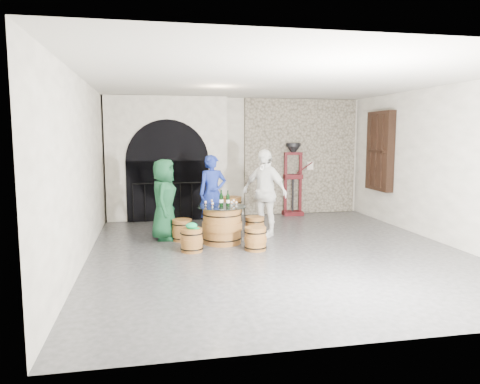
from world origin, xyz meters
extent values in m
plane|color=#2F2F31|center=(0.00, 0.00, 0.00)|extent=(8.00, 8.00, 0.00)
plane|color=silver|center=(0.00, 4.00, 1.60)|extent=(8.00, 0.00, 8.00)
plane|color=silver|center=(0.00, -4.00, 1.60)|extent=(8.00, 0.00, 8.00)
plane|color=silver|center=(-3.50, 0.00, 1.60)|extent=(0.00, 8.00, 8.00)
plane|color=silver|center=(3.50, 0.00, 1.60)|extent=(0.00, 8.00, 8.00)
plane|color=beige|center=(0.00, 0.00, 3.20)|extent=(8.00, 8.00, 0.00)
cube|color=gray|center=(1.80, 3.94, 1.60)|extent=(3.20, 0.12, 3.18)
cube|color=silver|center=(-1.90, 3.75, 1.60)|extent=(3.10, 0.50, 3.18)
cube|color=black|center=(-1.90, 3.48, 0.78)|extent=(2.10, 0.03, 1.55)
cylinder|color=black|center=(-1.90, 3.48, 1.55)|extent=(2.10, 0.03, 2.10)
cylinder|color=black|center=(-1.90, 3.42, 0.98)|extent=(1.79, 0.04, 0.04)
cylinder|color=black|center=(-2.79, 3.42, 0.49)|extent=(0.02, 0.02, 0.98)
cylinder|color=black|center=(-2.50, 3.42, 0.49)|extent=(0.02, 0.02, 0.98)
cylinder|color=black|center=(-2.20, 3.42, 0.49)|extent=(0.02, 0.02, 0.98)
cylinder|color=black|center=(-1.90, 3.42, 0.49)|extent=(0.02, 0.02, 0.98)
cylinder|color=black|center=(-1.60, 3.42, 0.49)|extent=(0.02, 0.02, 0.98)
cylinder|color=black|center=(-1.31, 3.42, 0.49)|extent=(0.02, 0.02, 0.98)
cylinder|color=black|center=(-1.01, 3.42, 0.49)|extent=(0.02, 0.02, 0.98)
cube|color=black|center=(3.39, 2.40, 1.80)|extent=(0.20, 1.10, 2.00)
cube|color=black|center=(3.34, 2.40, 1.80)|extent=(0.06, 0.88, 1.76)
cube|color=black|center=(3.37, 2.40, 1.80)|extent=(0.22, 0.92, 0.06)
cube|color=black|center=(3.37, 2.11, 1.80)|extent=(0.22, 0.06, 1.80)
cube|color=black|center=(3.37, 2.40, 1.80)|extent=(0.22, 0.06, 1.80)
cube|color=black|center=(3.37, 2.69, 1.80)|extent=(0.22, 0.06, 1.80)
cylinder|color=olive|center=(-0.93, 0.78, 0.36)|extent=(0.77, 0.77, 0.73)
cylinder|color=olive|center=(-0.93, 0.78, 0.36)|extent=(0.82, 0.82, 0.16)
torus|color=black|center=(-0.93, 0.78, 0.12)|extent=(0.82, 0.82, 0.02)
torus|color=black|center=(-0.93, 0.78, 0.61)|extent=(0.82, 0.82, 0.02)
cylinder|color=olive|center=(-0.93, 0.78, 0.74)|extent=(0.78, 0.78, 0.02)
cylinder|color=black|center=(-0.93, 0.78, 0.76)|extent=(1.00, 1.00, 0.01)
cylinder|color=olive|center=(-1.72, 1.17, 0.22)|extent=(0.40, 0.40, 0.43)
cylinder|color=olive|center=(-1.72, 1.17, 0.22)|extent=(0.43, 0.43, 0.09)
torus|color=black|center=(-1.72, 1.17, 0.07)|extent=(0.44, 0.44, 0.02)
torus|color=black|center=(-1.72, 1.17, 0.36)|extent=(0.44, 0.44, 0.02)
cylinder|color=olive|center=(-1.72, 1.17, 0.44)|extent=(0.41, 0.41, 0.02)
cylinder|color=olive|center=(-0.95, 1.66, 0.22)|extent=(0.40, 0.40, 0.43)
cylinder|color=olive|center=(-0.95, 1.66, 0.22)|extent=(0.43, 0.43, 0.09)
torus|color=black|center=(-0.95, 1.66, 0.07)|extent=(0.44, 0.44, 0.02)
torus|color=black|center=(-0.95, 1.66, 0.36)|extent=(0.44, 0.44, 0.02)
cylinder|color=olive|center=(-0.95, 1.66, 0.44)|extent=(0.41, 0.41, 0.02)
cylinder|color=olive|center=(-0.15, 1.18, 0.22)|extent=(0.40, 0.40, 0.43)
cylinder|color=olive|center=(-0.15, 1.18, 0.22)|extent=(0.43, 0.43, 0.09)
torus|color=black|center=(-0.15, 1.18, 0.07)|extent=(0.44, 0.44, 0.02)
torus|color=black|center=(-0.15, 1.18, 0.36)|extent=(0.44, 0.44, 0.02)
cylinder|color=olive|center=(-0.15, 1.18, 0.44)|extent=(0.41, 0.41, 0.02)
cylinder|color=olive|center=(-0.39, 0.08, 0.22)|extent=(0.40, 0.40, 0.43)
cylinder|color=olive|center=(-0.39, 0.08, 0.22)|extent=(0.43, 0.43, 0.09)
torus|color=black|center=(-0.39, 0.08, 0.07)|extent=(0.44, 0.44, 0.02)
torus|color=black|center=(-0.39, 0.08, 0.36)|extent=(0.44, 0.44, 0.02)
cylinder|color=olive|center=(-0.39, 0.08, 0.44)|extent=(0.41, 0.41, 0.02)
cylinder|color=olive|center=(-1.60, 0.21, 0.22)|extent=(0.40, 0.40, 0.43)
cylinder|color=olive|center=(-1.60, 0.21, 0.22)|extent=(0.43, 0.43, 0.09)
torus|color=black|center=(-1.60, 0.21, 0.07)|extent=(0.44, 0.44, 0.02)
torus|color=black|center=(-1.60, 0.21, 0.36)|extent=(0.44, 0.44, 0.02)
cylinder|color=olive|center=(-1.60, 0.21, 0.44)|extent=(0.41, 0.41, 0.02)
ellipsoid|color=#0E9B54|center=(-1.60, 0.21, 0.50)|extent=(0.22, 0.22, 0.12)
cylinder|color=#0E9B54|center=(-1.52, 0.18, 0.45)|extent=(0.14, 0.14, 0.01)
imported|color=#124225|center=(-2.07, 1.35, 0.85)|extent=(0.71, 0.93, 1.71)
imported|color=navy|center=(-0.96, 1.99, 0.88)|extent=(0.68, 0.48, 1.76)
imported|color=white|center=(0.09, 1.31, 0.95)|extent=(1.09, 1.14, 1.90)
cylinder|color=black|center=(-0.95, 0.79, 0.88)|extent=(0.07, 0.07, 0.22)
cylinder|color=white|center=(-0.95, 0.79, 0.87)|extent=(0.08, 0.08, 0.06)
cone|color=black|center=(-0.95, 0.79, 1.00)|extent=(0.07, 0.07, 0.05)
cylinder|color=black|center=(-0.95, 0.79, 1.06)|extent=(0.03, 0.03, 0.07)
cylinder|color=black|center=(-0.81, 0.74, 0.88)|extent=(0.07, 0.07, 0.22)
cylinder|color=white|center=(-0.81, 0.74, 0.87)|extent=(0.08, 0.08, 0.06)
cone|color=black|center=(-0.81, 0.74, 1.00)|extent=(0.07, 0.07, 0.05)
cylinder|color=black|center=(-0.81, 0.74, 1.06)|extent=(0.03, 0.03, 0.07)
cylinder|color=black|center=(-0.93, 0.83, 0.88)|extent=(0.07, 0.07, 0.22)
cylinder|color=white|center=(-0.93, 0.83, 0.87)|extent=(0.08, 0.08, 0.06)
cone|color=black|center=(-0.93, 0.83, 1.00)|extent=(0.07, 0.07, 0.05)
cylinder|color=black|center=(-0.93, 0.83, 1.06)|extent=(0.03, 0.03, 0.07)
cylinder|color=olive|center=(-0.39, 2.66, 0.34)|extent=(0.48, 0.48, 0.67)
cylinder|color=olive|center=(-0.39, 2.66, 0.34)|extent=(0.51, 0.51, 0.15)
torus|color=black|center=(-0.39, 2.66, 0.11)|extent=(0.52, 0.52, 0.02)
torus|color=black|center=(-0.39, 2.66, 0.57)|extent=(0.52, 0.52, 0.02)
cylinder|color=olive|center=(-0.39, 2.66, 0.68)|extent=(0.49, 0.49, 0.02)
cube|color=#460B11|center=(1.51, 3.69, 0.05)|extent=(0.57, 0.48, 0.10)
cube|color=#460B11|center=(1.51, 3.69, 1.07)|extent=(0.51, 0.35, 0.13)
cube|color=#460B11|center=(1.51, 3.69, 1.70)|extent=(0.50, 0.16, 0.07)
cylinder|color=black|center=(1.51, 3.69, 0.63)|extent=(0.06, 0.06, 1.05)
cylinder|color=black|center=(1.51, 3.69, 1.94)|extent=(0.40, 0.40, 0.09)
cone|color=black|center=(1.51, 3.69, 1.81)|extent=(0.40, 0.40, 0.21)
cube|color=#460B11|center=(1.30, 3.70, 0.89)|extent=(0.08, 0.08, 1.68)
cube|color=#460B11|center=(1.72, 3.67, 0.89)|extent=(0.08, 0.08, 1.68)
cylinder|color=#460B11|center=(1.82, 3.63, 1.31)|extent=(0.45, 0.06, 0.33)
cube|color=silver|center=(2.05, 3.86, 1.35)|extent=(0.18, 0.10, 0.22)
camera|label=1|loc=(-2.35, -8.24, 2.20)|focal=34.00mm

